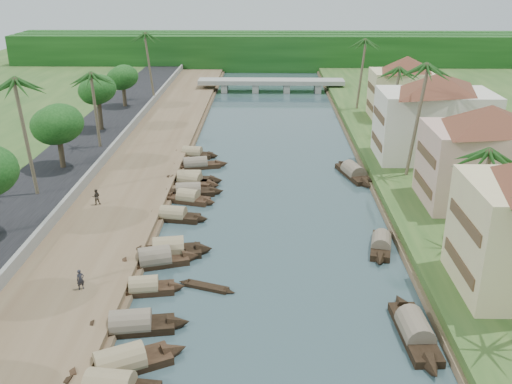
{
  "coord_description": "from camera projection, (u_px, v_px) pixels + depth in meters",
  "views": [
    {
      "loc": [
        -0.75,
        -37.99,
        22.8
      ],
      "look_at": [
        -1.78,
        14.26,
        2.0
      ],
      "focal_mm": 40.0,
      "sensor_mm": 36.0,
      "label": 1
    }
  ],
  "objects": [
    {
      "name": "sampan_3",
      "position": [
        131.0,
        325.0,
        38.11
      ],
      "size": [
        8.21,
        2.84,
        2.17
      ],
      "rotation": [
        0.0,
        0.0,
        0.15
      ],
      "color": "black",
      "rests_on": "ground"
    },
    {
      "name": "sampan_5",
      "position": [
        169.0,
        251.0,
        48.04
      ],
      "size": [
        7.83,
        3.16,
        2.41
      ],
      "rotation": [
        0.0,
        0.0,
        0.17
      ],
      "color": "black",
      "rests_on": "ground"
    },
    {
      "name": "palm_6",
      "position": [
        92.0,
        76.0,
        69.18
      ],
      "size": [
        3.2,
        3.2,
        10.71
      ],
      "color": "brown",
      "rests_on": "ground"
    },
    {
      "name": "person_far",
      "position": [
        96.0,
        197.0,
        56.14
      ],
      "size": [
        0.9,
        0.77,
        1.6
      ],
      "primitive_type": "imported",
      "rotation": [
        0.0,
        0.0,
        3.38
      ],
      "color": "#342D24",
      "rests_on": "left_bank"
    },
    {
      "name": "palm_5",
      "position": [
        19.0,
        83.0,
        53.38
      ],
      "size": [
        3.2,
        3.2,
        13.01
      ],
      "color": "brown",
      "rests_on": "ground"
    },
    {
      "name": "sampan_9",
      "position": [
        189.0,
        192.0,
        60.64
      ],
      "size": [
        7.83,
        2.45,
        1.98
      ],
      "rotation": [
        0.0,
        0.0,
        0.13
      ],
      "color": "black",
      "rests_on": "ground"
    },
    {
      "name": "bridge",
      "position": [
        271.0,
        83.0,
        109.96
      ],
      "size": [
        28.0,
        4.0,
        2.4
      ],
      "color": "gray",
      "rests_on": "ground"
    },
    {
      "name": "retaining_wall",
      "position": [
        88.0,
        177.0,
        62.16
      ],
      "size": [
        0.4,
        180.0,
        1.1
      ],
      "primitive_type": "cube",
      "color": "slate",
      "rests_on": "left_bank"
    },
    {
      "name": "left_bank",
      "position": [
        127.0,
        185.0,
        62.43
      ],
      "size": [
        10.0,
        180.0,
        0.8
      ],
      "primitive_type": "cube",
      "color": "brown",
      "rests_on": "ground"
    },
    {
      "name": "tree_6",
      "position": [
        471.0,
        116.0,
        69.07
      ],
      "size": [
        4.17,
        4.17,
        6.49
      ],
      "color": "#473A28",
      "rests_on": "ground"
    },
    {
      "name": "sampan_10",
      "position": [
        190.0,
        181.0,
        63.57
      ],
      "size": [
        7.41,
        3.6,
        2.04
      ],
      "rotation": [
        0.0,
        0.0,
        -0.3
      ],
      "color": "black",
      "rests_on": "ground"
    },
    {
      "name": "tree_5",
      "position": [
        123.0,
        78.0,
        91.59
      ],
      "size": [
        4.48,
        4.48,
        6.51
      ],
      "color": "#473A28",
      "rests_on": "ground"
    },
    {
      "name": "building_far",
      "position": [
        435.0,
        116.0,
        67.01
      ],
      "size": [
        15.59,
        15.59,
        10.2
      ],
      "color": "beige",
      "rests_on": "right_bank"
    },
    {
      "name": "palm_2",
      "position": [
        419.0,
        68.0,
        58.91
      ],
      "size": [
        3.2,
        3.2,
        13.59
      ],
      "color": "brown",
      "rests_on": "ground"
    },
    {
      "name": "palm_1",
      "position": [
        481.0,
        154.0,
        44.53
      ],
      "size": [
        3.2,
        3.2,
        9.64
      ],
      "color": "brown",
      "rests_on": "ground"
    },
    {
      "name": "canoe_2",
      "position": [
        191.0,
        188.0,
        62.48
      ],
      "size": [
        5.74,
        2.06,
        0.83
      ],
      "rotation": [
        0.0,
        0.0,
        -0.22
      ],
      "color": "black",
      "rests_on": "ground"
    },
    {
      "name": "treeline",
      "position": [
        271.0,
        51.0,
        135.13
      ],
      "size": [
        120.0,
        14.0,
        8.0
      ],
      "color": "#10390F",
      "rests_on": "ground"
    },
    {
      "name": "building_distant",
      "position": [
        405.0,
        86.0,
        85.76
      ],
      "size": [
        12.62,
        12.62,
        9.2
      ],
      "color": "beige",
      "rests_on": "right_bank"
    },
    {
      "name": "palm_7",
      "position": [
        362.0,
        42.0,
        88.82
      ],
      "size": [
        3.2,
        3.2,
        12.34
      ],
      "color": "brown",
      "rests_on": "ground"
    },
    {
      "name": "sampan_8",
      "position": [
        188.0,
        198.0,
        58.87
      ],
      "size": [
        6.35,
        3.15,
        1.96
      ],
      "rotation": [
        0.0,
        0.0,
        -0.28
      ],
      "color": "black",
      "rests_on": "ground"
    },
    {
      "name": "canoe_1",
      "position": [
        207.0,
        287.0,
        43.23
      ],
      "size": [
        4.73,
        2.32,
        0.77
      ],
      "rotation": [
        0.0,
        0.0,
        -0.34
      ],
      "color": "black",
      "rests_on": "ground"
    },
    {
      "name": "sampan_7",
      "position": [
        173.0,
        216.0,
        54.78
      ],
      "size": [
        7.27,
        2.53,
        1.94
      ],
      "rotation": [
        0.0,
        0.0,
        -0.16
      ],
      "color": "black",
      "rests_on": "ground"
    },
    {
      "name": "sampan_16",
      "position": [
        353.0,
        173.0,
        66.13
      ],
      "size": [
        4.19,
        9.41,
        2.26
      ],
      "rotation": [
        0.0,
        0.0,
        1.85
      ],
      "color": "black",
      "rests_on": "ground"
    },
    {
      "name": "sampan_12",
      "position": [
        195.0,
        165.0,
        68.75
      ],
      "size": [
        8.42,
        3.44,
        2.0
      ],
      "rotation": [
        0.0,
        0.0,
        0.24
      ],
      "color": "black",
      "rests_on": "ground"
    },
    {
      "name": "sampan_11",
      "position": [
        190.0,
        180.0,
        64.0
      ],
      "size": [
        7.72,
        2.05,
        2.21
      ],
      "rotation": [
        0.0,
        0.0,
        0.02
      ],
      "color": "black",
      "rests_on": "ground"
    },
    {
      "name": "palm_3",
      "position": [
        395.0,
        70.0,
        74.79
      ],
      "size": [
        3.2,
        3.2,
        10.57
      ],
      "color": "brown",
      "rests_on": "ground"
    },
    {
      "name": "road",
      "position": [
        50.0,
        182.0,
        62.48
      ],
      "size": [
        8.0,
        180.0,
        1.4
      ],
      "primitive_type": "cube",
      "color": "black",
      "rests_on": "ground"
    },
    {
      "name": "sampan_6",
      "position": [
        155.0,
        260.0,
        46.53
      ],
      "size": [
        7.78,
        3.93,
        2.27
      ],
      "rotation": [
        0.0,
        0.0,
        0.3
      ],
      "color": "black",
      "rests_on": "ground"
    },
    {
      "name": "sampan_13",
      "position": [
        192.0,
        154.0,
        72.81
      ],
      "size": [
        7.16,
        2.51,
        1.96
      ],
      "rotation": [
        0.0,
        0.0,
        -0.15
      ],
      "color": "black",
      "rests_on": "ground"
    },
    {
      "name": "palm_8",
      "position": [
        149.0,
        35.0,
        94.74
      ],
      "size": [
        3.2,
        3.2,
        12.4
      ],
      "color": "brown",
      "rests_on": "ground"
    },
    {
      "name": "right_bank",
      "position": [
        449.0,
        186.0,
        61.72
      ],
      "size": [
        16.0,
        180.0,
        1.2
      ],
      "primitive_type": "cube",
      "color": "#26471C",
      "rests_on": "ground"
    },
    {
      "name": "person_near",
      "position": [
        80.0,
        280.0,
        41.38
      ],
      "size": [
        0.68,
        0.64,
        1.56
      ],
      "primitive_type": "imported",
      "rotation": [
        0.0,
        0.0,
        0.62
      ],
      "color": "#24242B",
      "rests_on": "left_bank"
    },
    {
      "name": "tree_3",
      "position": [
        58.0,
        125.0,
        63.25
      ],
      "size": [
        5.22,
        5.22,
        7.16
      ],
      "color": "#473A28",
      "rests_on": "ground"
    },
    {
      "name": "building_mid",
      "position": [
        485.0,
        154.0,
        54.08
      ],
      "size": [
        14.11,
        14.11,
        9.7
      ],
      "color": "tan",
      "rests_on": "right_bank"
    },
    {
      "name": "sampan_15",
      "position": [
        381.0,
        244.0,
        49.15
      ],
      "size": [
        2.95,
        7.32,
        1.96
      ],
      "rotation": [
        0.0,
        0.0,
        1.36
      ],
      "color": "black",
      "rests_on": "ground"
    },
    {
      "name": "sampan_4",
      "position": [
        144.0,
        288.0,
        42.53
      ],
      "size": [
        6.42,
        2.33,
        1.85
      ],
      "rotation": [
        0.0,
        0.0,
        0.16
      ],
      "color": "black",
      "rests_on": "ground"
    },
    {
      "name": "sampan_14",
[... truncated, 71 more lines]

